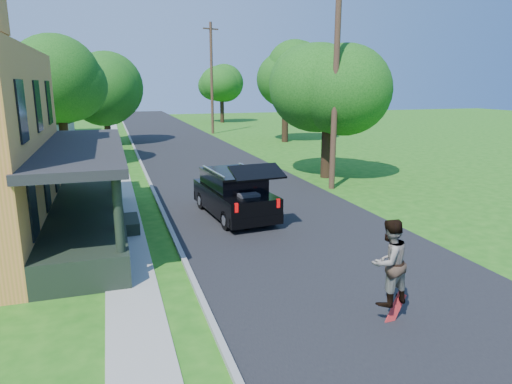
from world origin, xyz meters
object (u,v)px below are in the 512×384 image
object	(u,v)px
tree_right_near	(328,79)
utility_pole_near	(336,67)
skateboarder	(389,262)
black_suv	(234,194)

from	to	relation	value
tree_right_near	utility_pole_near	world-z (taller)	utility_pole_near
skateboarder	utility_pole_near	xyz separation A→B (m)	(4.89, 12.17, 4.47)
tree_right_near	skateboarder	bearing A→B (deg)	-111.50
black_suv	utility_pole_near	distance (m)	8.36
black_suv	utility_pole_near	xyz separation A→B (m)	(5.90, 3.26, 4.94)
utility_pole_near	black_suv	bearing A→B (deg)	-167.35
black_suv	tree_right_near	world-z (taller)	tree_right_near
skateboarder	tree_right_near	distance (m)	16.45
skateboarder	tree_right_near	world-z (taller)	tree_right_near
skateboarder	tree_right_near	bearing A→B (deg)	-125.64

